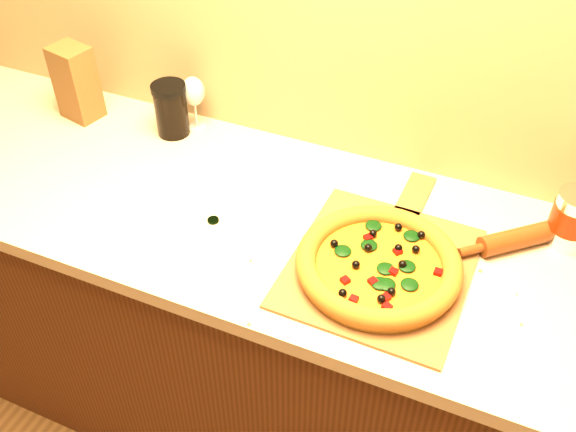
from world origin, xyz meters
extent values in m
cube|color=#45220E|center=(0.00, 1.43, 0.43)|extent=(2.80, 0.65, 0.86)
cube|color=#C3B098|center=(0.00, 1.43, 0.88)|extent=(2.84, 0.68, 0.04)
cube|color=brown|center=(0.21, 1.36, 0.90)|extent=(0.40, 0.44, 0.01)
cube|color=brown|center=(0.21, 1.64, 0.90)|extent=(0.07, 0.17, 0.01)
cylinder|color=#BD882F|center=(0.21, 1.34, 0.92)|extent=(0.35, 0.35, 0.02)
cylinder|color=orange|center=(0.21, 1.34, 0.93)|extent=(0.29, 0.29, 0.01)
torus|color=#905A1A|center=(0.21, 1.34, 0.94)|extent=(0.37, 0.37, 0.05)
ellipsoid|color=black|center=(0.26, 1.37, 0.94)|extent=(0.04, 0.04, 0.01)
sphere|color=black|center=(0.17, 1.31, 0.94)|extent=(0.02, 0.02, 0.02)
cube|color=#8E0505|center=(0.23, 1.28, 0.94)|extent=(0.02, 0.02, 0.01)
cylinder|color=black|center=(-0.21, 1.35, 0.90)|extent=(0.03, 0.03, 0.01)
cylinder|color=#5F2E10|center=(0.50, 1.57, 0.92)|extent=(0.22, 0.20, 0.05)
cylinder|color=#5F2E10|center=(0.39, 1.47, 0.92)|extent=(0.06, 0.05, 0.02)
cylinder|color=silver|center=(0.58, 1.62, 0.97)|extent=(0.10, 0.10, 0.14)
cylinder|color=#981D05|center=(0.58, 1.62, 0.98)|extent=(0.10, 0.10, 0.06)
cylinder|color=silver|center=(-0.45, 1.69, 0.90)|extent=(0.06, 0.06, 0.00)
cylinder|color=silver|center=(-0.45, 1.69, 0.94)|extent=(0.01, 0.01, 0.07)
ellipsoid|color=silver|center=(-0.45, 1.69, 1.02)|extent=(0.07, 0.07, 0.09)
cube|color=brown|center=(-0.80, 1.61, 1.01)|extent=(0.13, 0.11, 0.22)
cylinder|color=black|center=(-0.50, 1.64, 0.97)|extent=(0.09, 0.09, 0.14)
cylinder|color=black|center=(-0.50, 1.64, 1.05)|extent=(0.10, 0.10, 0.02)
camera|label=1|loc=(0.42, 0.35, 1.94)|focal=40.00mm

